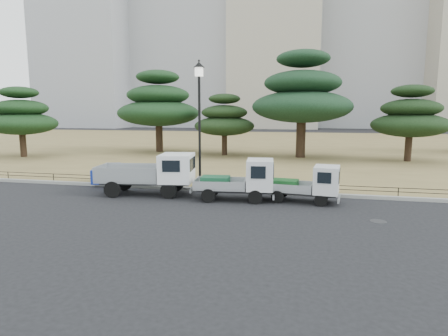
% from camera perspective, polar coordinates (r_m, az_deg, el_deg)
% --- Properties ---
extents(ground, '(220.00, 220.00, 0.00)m').
position_cam_1_polar(ground, '(16.29, -1.56, -5.54)').
color(ground, black).
extents(lawn, '(120.00, 56.00, 0.15)m').
position_cam_1_polar(lawn, '(46.25, 7.84, 3.57)').
color(lawn, olive).
rests_on(lawn, ground).
extents(curb, '(120.00, 0.25, 0.16)m').
position_cam_1_polar(curb, '(18.74, 0.40, -3.43)').
color(curb, gray).
rests_on(curb, ground).
extents(truck_large, '(4.75, 2.41, 1.98)m').
position_cam_1_polar(truck_large, '(18.33, -10.91, -0.61)').
color(truck_large, black).
rests_on(truck_large, ground).
extents(truck_kei_front, '(3.65, 1.85, 1.86)m').
position_cam_1_polar(truck_kei_front, '(16.89, 2.55, -1.83)').
color(truck_kei_front, black).
rests_on(truck_kei_front, ground).
extents(truck_kei_rear, '(3.27, 1.67, 1.65)m').
position_cam_1_polar(truck_kei_rear, '(16.90, 12.69, -2.38)').
color(truck_kei_rear, black).
rests_on(truck_kei_rear, ground).
extents(street_lamp, '(0.56, 0.56, 6.26)m').
position_cam_1_polar(street_lamp, '(19.00, -3.79, 9.76)').
color(street_lamp, black).
rests_on(street_lamp, lawn).
extents(pipe_fence, '(38.00, 0.04, 0.40)m').
position_cam_1_polar(pipe_fence, '(18.81, 0.50, -2.27)').
color(pipe_fence, black).
rests_on(pipe_fence, lawn).
extents(tarp_pile, '(1.89, 1.59, 1.09)m').
position_cam_1_polar(tarp_pile, '(21.28, -17.10, -1.00)').
color(tarp_pile, '#1530A5').
rests_on(tarp_pile, lawn).
extents(manhole, '(0.60, 0.60, 0.01)m').
position_cam_1_polar(manhole, '(14.88, 22.46, -7.53)').
color(manhole, '#2D2D30').
rests_on(manhole, ground).
extents(pine_west_far, '(5.91, 5.91, 5.97)m').
position_cam_1_polar(pine_west_far, '(36.55, -28.55, 6.89)').
color(pine_west_far, black).
rests_on(pine_west_far, lawn).
extents(pine_west_near, '(7.81, 7.81, 7.81)m').
position_cam_1_polar(pine_west_near, '(37.10, -9.96, 9.42)').
color(pine_west_near, black).
rests_on(pine_west_near, lawn).
extents(pine_center_left, '(5.36, 5.36, 5.45)m').
position_cam_1_polar(pine_center_left, '(33.51, 0.07, 7.34)').
color(pine_center_left, black).
rests_on(pine_center_left, lawn).
extents(pine_center_right, '(8.39, 8.39, 8.90)m').
position_cam_1_polar(pine_center_right, '(32.51, 11.81, 10.68)').
color(pine_center_right, black).
rests_on(pine_center_right, lawn).
extents(pine_east_near, '(5.86, 5.86, 5.91)m').
position_cam_1_polar(pine_east_near, '(32.60, 26.53, 6.91)').
color(pine_east_near, black).
rests_on(pine_east_near, lawn).
extents(tower_far_west, '(24.00, 20.00, 65.00)m').
position_cam_1_polar(tower_far_west, '(115.64, -19.92, 22.26)').
color(tower_far_west, '#A0A0A5').
rests_on(tower_far_west, ground).
extents(tower_center_left, '(22.00, 20.00, 55.00)m').
position_cam_1_polar(tower_center_left, '(103.43, 8.01, 21.53)').
color(tower_center_left, '#AAA08C').
rests_on(tower_center_left, ground).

